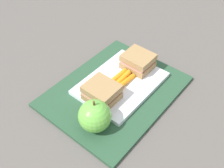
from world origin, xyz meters
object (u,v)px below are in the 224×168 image
Objects in this scene: sandwich_half_left at (138,61)px; apple at (95,116)px; sandwich_half_right at (102,92)px; food_tray at (121,83)px; carrot_sticks_bundle at (121,80)px.

apple is (0.23, 0.04, 0.00)m from sandwich_half_left.
apple reaches higher than sandwich_half_right.
sandwich_half_right is at bearing -150.32° from apple.
food_tray is 0.08m from sandwich_half_left.
sandwich_half_left and sandwich_half_right have the same top height.
sandwich_half_left reaches higher than food_tray.
sandwich_half_right reaches higher than food_tray.
sandwich_half_right is 0.08m from carrot_sticks_bundle.
food_tray is at bearing -11.81° from carrot_sticks_bundle.
sandwich_half_right is 0.08m from apple.
carrot_sticks_bundle is (0.08, 0.00, -0.01)m from sandwich_half_left.
sandwich_half_left is 1.03× the size of carrot_sticks_bundle.
apple is (0.15, 0.04, 0.02)m from carrot_sticks_bundle.
carrot_sticks_bundle is (-0.00, 0.00, 0.01)m from food_tray.
food_tray is at bearing 180.00° from sandwich_half_right.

